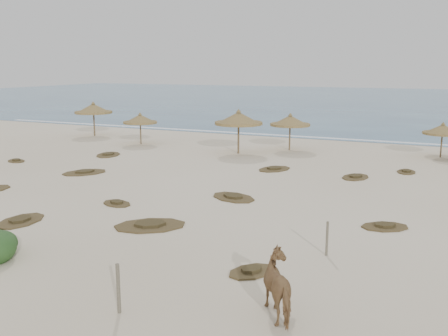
% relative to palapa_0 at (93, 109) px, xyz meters
% --- Properties ---
extents(ground, '(160.00, 160.00, 0.00)m').
position_rel_palapa_0_xyz_m(ground, '(18.71, -19.28, -2.33)').
color(ground, beige).
rests_on(ground, ground).
extents(ocean, '(200.00, 100.00, 0.01)m').
position_rel_palapa_0_xyz_m(ocean, '(18.71, 55.72, -2.32)').
color(ocean, navy).
rests_on(ocean, ground).
extents(foam_line, '(70.00, 0.60, 0.01)m').
position_rel_palapa_0_xyz_m(foam_line, '(18.71, 6.72, -2.32)').
color(foam_line, white).
rests_on(foam_line, ground).
extents(palapa_0, '(3.33, 3.33, 3.00)m').
position_rel_palapa_0_xyz_m(palapa_0, '(0.00, 0.00, 0.00)').
color(palapa_0, brown).
rests_on(palapa_0, ground).
extents(palapa_1, '(3.41, 3.41, 2.48)m').
position_rel_palapa_0_xyz_m(palapa_1, '(6.28, -2.26, -0.40)').
color(palapa_1, brown).
rests_on(palapa_1, ground).
extents(palapa_2, '(2.93, 2.93, 2.71)m').
position_rel_palapa_0_xyz_m(palapa_2, '(17.78, -0.26, -0.22)').
color(palapa_2, brown).
rests_on(palapa_2, ground).
extents(palapa_3, '(4.31, 4.31, 3.11)m').
position_rel_palapa_0_xyz_m(palapa_3, '(14.93, -3.13, 0.09)').
color(palapa_3, brown).
rests_on(palapa_3, ground).
extents(palapa_4, '(2.92, 2.92, 2.39)m').
position_rel_palapa_0_xyz_m(palapa_4, '(27.91, 0.96, -0.47)').
color(palapa_4, brown).
rests_on(palapa_4, ground).
extents(horse, '(1.77, 1.94, 1.54)m').
position_rel_palapa_0_xyz_m(horse, '(24.73, -24.05, -1.56)').
color(horse, olive).
rests_on(horse, ground).
extents(fence_post_near, '(0.12, 0.12, 1.30)m').
position_rel_palapa_0_xyz_m(fence_post_near, '(20.97, -25.58, -1.68)').
color(fence_post_near, '#6F6653').
rests_on(fence_post_near, ground).
extents(fence_post_far, '(0.10, 0.10, 1.15)m').
position_rel_palapa_0_xyz_m(fence_post_far, '(24.85, -19.66, -1.75)').
color(fence_post_far, '#6F6653').
rests_on(fence_post_far, ground).
extents(scrub_1, '(2.81, 3.00, 0.16)m').
position_rel_palapa_0_xyz_m(scrub_1, '(9.34, -12.74, -2.28)').
color(scrub_1, brown).
rests_on(scrub_1, ground).
extents(scrub_2, '(1.77, 1.44, 0.16)m').
position_rel_palapa_0_xyz_m(scrub_2, '(14.96, -17.39, -2.28)').
color(scrub_2, brown).
rests_on(scrub_2, ground).
extents(scrub_3, '(2.75, 2.32, 0.16)m').
position_rel_palapa_0_xyz_m(scrub_3, '(19.29, -14.31, -2.28)').
color(scrub_3, brown).
rests_on(scrub_3, ground).
extents(scrub_4, '(2.18, 1.95, 0.16)m').
position_rel_palapa_0_xyz_m(scrub_4, '(26.25, -15.92, -2.28)').
color(scrub_4, brown).
rests_on(scrub_4, ground).
extents(scrub_6, '(2.24, 2.73, 0.16)m').
position_rel_palapa_0_xyz_m(scrub_6, '(7.04, -7.47, -2.28)').
color(scrub_6, brown).
rests_on(scrub_6, ground).
extents(scrub_7, '(1.74, 2.25, 0.16)m').
position_rel_palapa_0_xyz_m(scrub_7, '(23.76, -7.63, -2.28)').
color(scrub_7, brown).
rests_on(scrub_7, ground).
extents(scrub_8, '(1.73, 1.46, 0.16)m').
position_rel_palapa_0_xyz_m(scrub_8, '(3.01, -11.72, -2.28)').
color(scrub_8, brown).
rests_on(scrub_8, ground).
extents(scrub_9, '(3.31, 3.06, 0.16)m').
position_rel_palapa_0_xyz_m(scrub_9, '(17.99, -19.44, -2.28)').
color(scrub_9, brown).
rests_on(scrub_9, ground).
extents(scrub_10, '(1.04, 1.59, 0.16)m').
position_rel_palapa_0_xyz_m(scrub_10, '(26.21, -5.04, -2.28)').
color(scrub_10, brown).
rests_on(scrub_10, ground).
extents(scrub_11, '(1.61, 2.33, 0.16)m').
position_rel_palapa_0_xyz_m(scrub_11, '(12.99, -21.05, -2.28)').
color(scrub_11, brown).
rests_on(scrub_11, ground).
extents(scrub_12, '(1.66, 1.85, 0.16)m').
position_rel_palapa_0_xyz_m(scrub_12, '(23.11, -21.94, -2.28)').
color(scrub_12, brown).
rests_on(scrub_12, ground).
extents(scrub_13, '(2.26, 2.64, 0.16)m').
position_rel_palapa_0_xyz_m(scrub_13, '(18.99, -7.38, -2.28)').
color(scrub_13, brown).
rests_on(scrub_13, ground).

